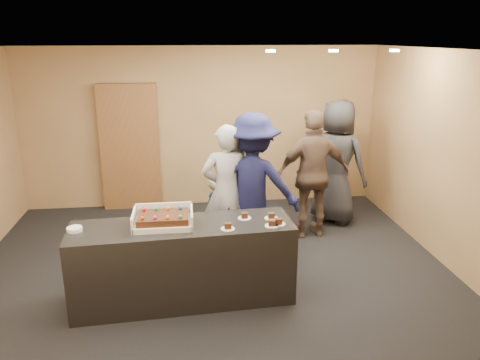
# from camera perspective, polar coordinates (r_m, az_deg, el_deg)

# --- Properties ---
(room) EXTENTS (6.04, 6.00, 2.70)m
(room) POSITION_cam_1_polar(r_m,az_deg,el_deg) (5.60, -3.67, 1.61)
(room) COLOR black
(room) RESTS_ON ground
(serving_counter) EXTENTS (2.44, 0.86, 0.90)m
(serving_counter) POSITION_cam_1_polar(r_m,az_deg,el_deg) (5.28, -6.90, -9.98)
(serving_counter) COLOR black
(serving_counter) RESTS_ON floor
(storage_cabinet) EXTENTS (0.96, 0.15, 2.12)m
(storage_cabinet) POSITION_cam_1_polar(r_m,az_deg,el_deg) (8.05, -13.26, 3.87)
(storage_cabinet) COLOR brown
(storage_cabinet) RESTS_ON floor
(cake_box) EXTENTS (0.63, 0.44, 0.19)m
(cake_box) POSITION_cam_1_polar(r_m,az_deg,el_deg) (5.10, -9.34, -4.98)
(cake_box) COLOR white
(cake_box) RESTS_ON serving_counter
(sheet_cake) EXTENTS (0.54, 0.37, 0.11)m
(sheet_cake) POSITION_cam_1_polar(r_m,az_deg,el_deg) (5.06, -9.38, -4.53)
(sheet_cake) COLOR #331D0B
(sheet_cake) RESTS_ON cake_box
(plate_stack) EXTENTS (0.16, 0.16, 0.04)m
(plate_stack) POSITION_cam_1_polar(r_m,az_deg,el_deg) (5.20, -19.53, -5.66)
(plate_stack) COLOR white
(plate_stack) RESTS_ON serving_counter
(slice_a) EXTENTS (0.15, 0.15, 0.07)m
(slice_a) POSITION_cam_1_polar(r_m,az_deg,el_deg) (4.94, -1.49, -5.75)
(slice_a) COLOR white
(slice_a) RESTS_ON serving_counter
(slice_b) EXTENTS (0.15, 0.15, 0.07)m
(slice_b) POSITION_cam_1_polar(r_m,az_deg,el_deg) (5.22, 0.55, -4.46)
(slice_b) COLOR white
(slice_b) RESTS_ON serving_counter
(slice_c) EXTENTS (0.15, 0.15, 0.07)m
(slice_c) POSITION_cam_1_polar(r_m,az_deg,el_deg) (5.03, 3.90, -5.38)
(slice_c) COLOR white
(slice_c) RESTS_ON serving_counter
(slice_d) EXTENTS (0.15, 0.15, 0.07)m
(slice_d) POSITION_cam_1_polar(r_m,az_deg,el_deg) (5.23, 3.83, -4.46)
(slice_d) COLOR white
(slice_d) RESTS_ON serving_counter
(slice_e) EXTENTS (0.15, 0.15, 0.07)m
(slice_e) POSITION_cam_1_polar(r_m,az_deg,el_deg) (5.08, 4.74, -5.17)
(slice_e) COLOR white
(slice_e) RESTS_ON serving_counter
(person_server_grey) EXTENTS (0.67, 0.45, 1.79)m
(person_server_grey) POSITION_cam_1_polar(r_m,az_deg,el_deg) (6.14, -1.65, -1.40)
(person_server_grey) COLOR #B0B0B6
(person_server_grey) RESTS_ON floor
(person_sage_man) EXTENTS (0.80, 0.64, 1.58)m
(person_sage_man) POSITION_cam_1_polar(r_m,az_deg,el_deg) (6.59, -0.69, -1.00)
(person_sage_man) COLOR #939E71
(person_sage_man) RESTS_ON floor
(person_navy_man) EXTENTS (1.38, 1.01, 1.92)m
(person_navy_man) POSITION_cam_1_polar(r_m,az_deg,el_deg) (6.18, 1.56, -0.64)
(person_navy_man) COLOR #14163C
(person_navy_man) RESTS_ON floor
(person_brown_extra) EXTENTS (1.13, 0.55, 1.87)m
(person_brown_extra) POSITION_cam_1_polar(r_m,az_deg,el_deg) (6.81, 8.90, 0.66)
(person_brown_extra) COLOR brown
(person_brown_extra) RESTS_ON floor
(person_dark_suit) EXTENTS (1.12, 1.10, 1.94)m
(person_dark_suit) POSITION_cam_1_polar(r_m,az_deg,el_deg) (7.42, 11.67, 2.17)
(person_dark_suit) COLOR #29292E
(person_dark_suit) RESTS_ON floor
(ceiling_spotlights) EXTENTS (1.72, 0.12, 0.03)m
(ceiling_spotlights) POSITION_cam_1_polar(r_m,az_deg,el_deg) (6.18, 11.33, 15.20)
(ceiling_spotlights) COLOR #FFEAC6
(ceiling_spotlights) RESTS_ON ceiling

